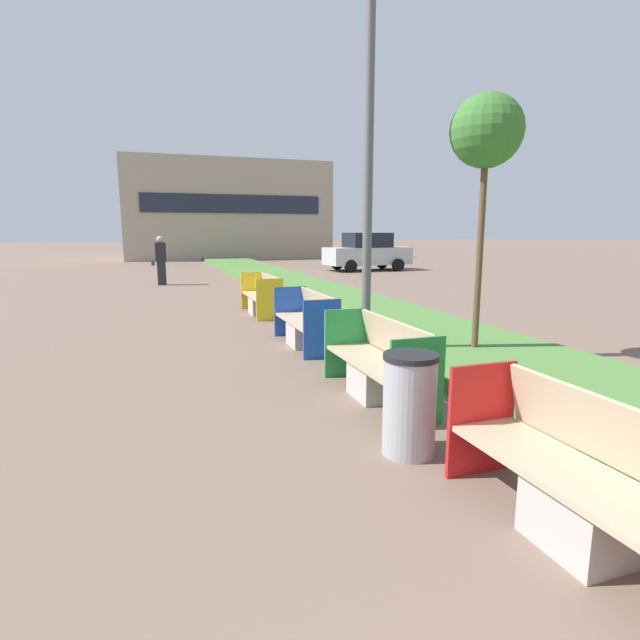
{
  "coord_description": "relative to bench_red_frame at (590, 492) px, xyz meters",
  "views": [
    {
      "loc": [
        -1.62,
        1.0,
        2.0
      ],
      "look_at": [
        0.9,
        8.31,
        0.6
      ],
      "focal_mm": 28.0,
      "sensor_mm": 36.0,
      "label": 1
    }
  ],
  "objects": [
    {
      "name": "bench_red_frame",
      "position": [
        0.0,
        0.0,
        0.0
      ],
      "size": [
        0.65,
        2.15,
        0.94
      ],
      "color": "#ADA8A0",
      "rests_on": "ground"
    },
    {
      "name": "building_backdrop",
      "position": [
        3.06,
        36.22,
        2.99
      ],
      "size": [
        14.1,
        8.99,
        6.71
      ],
      "color": "tan",
      "rests_on": "ground"
    },
    {
      "name": "sapling_tree_near",
      "position": [
        2.26,
        4.28,
        3.02
      ],
      "size": [
        1.07,
        1.07,
        3.97
      ],
      "color": "brown",
      "rests_on": "ground"
    },
    {
      "name": "bench_yellow_frame",
      "position": [
        -0.0,
        9.5,
        -0.01
      ],
      "size": [
        0.65,
        1.92,
        0.94
      ],
      "color": "#ADA8A0",
      "rests_on": "ground"
    },
    {
      "name": "bench_blue_frame",
      "position": [
        -0.0,
        5.96,
        -0.01
      ],
      "size": [
        0.65,
        1.9,
        0.94
      ],
      "color": "#ADA8A0",
      "rests_on": "ground"
    },
    {
      "name": "planter_grass_strip",
      "position": [
        2.26,
        8.81,
        -0.28
      ],
      "size": [
        2.8,
        120.0,
        0.18
      ],
      "color": "#4C7A38",
      "rests_on": "ground"
    },
    {
      "name": "bench_green_frame",
      "position": [
        -0.0,
        3.06,
        -0.01
      ],
      "size": [
        0.65,
        1.97,
        0.94
      ],
      "color": "#ADA8A0",
      "rests_on": "ground"
    },
    {
      "name": "pedestrian_walking",
      "position": [
        -2.11,
        17.0,
        0.54
      ],
      "size": [
        0.53,
        0.24,
        1.78
      ],
      "color": "#232633",
      "rests_on": "ground"
    },
    {
      "name": "litter_bin",
      "position": [
        -0.41,
        1.57,
        0.1
      ],
      "size": [
        0.49,
        0.49,
        0.93
      ],
      "color": "#9EA0A5",
      "rests_on": "ground"
    },
    {
      "name": "parked_car_distant",
      "position": [
        7.81,
        20.71,
        0.54
      ],
      "size": [
        4.29,
        2.0,
        1.86
      ],
      "rotation": [
        0.0,
        0.0,
        0.06
      ],
      "color": "#B7BABF",
      "rests_on": "ground"
    },
    {
      "name": "street_lamp_post",
      "position": [
        0.61,
        4.82,
        3.89
      ],
      "size": [
        0.24,
        0.44,
        7.74
      ],
      "color": "#56595B",
      "rests_on": "ground"
    }
  ]
}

